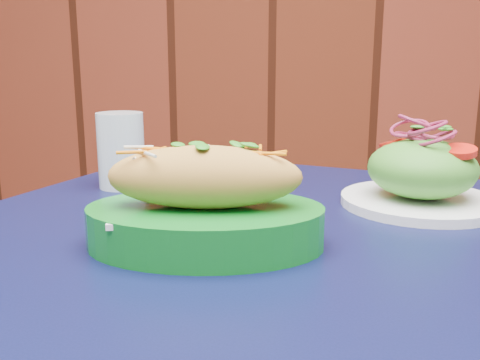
# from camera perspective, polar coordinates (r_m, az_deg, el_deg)

# --- Properties ---
(cafe_table) EXTENTS (1.00, 1.00, 0.75)m
(cafe_table) POSITION_cam_1_polar(r_m,az_deg,el_deg) (0.62, 3.70, -13.67)
(cafe_table) COLOR black
(cafe_table) RESTS_ON ground
(banh_mi_basket) EXTENTS (0.26, 0.18, 0.11)m
(banh_mi_basket) POSITION_cam_1_polar(r_m,az_deg,el_deg) (0.55, -3.75, -2.76)
(banh_mi_basket) COLOR #0D701E
(banh_mi_basket) RESTS_ON cafe_table
(salad_plate) EXTENTS (0.21, 0.21, 0.12)m
(salad_plate) POSITION_cam_1_polar(r_m,az_deg,el_deg) (0.74, 18.79, 0.56)
(salad_plate) COLOR white
(salad_plate) RESTS_ON cafe_table
(water_glass) EXTENTS (0.07, 0.07, 0.11)m
(water_glass) POSITION_cam_1_polar(r_m,az_deg,el_deg) (0.82, -12.57, 3.11)
(water_glass) COLOR silver
(water_glass) RESTS_ON cafe_table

